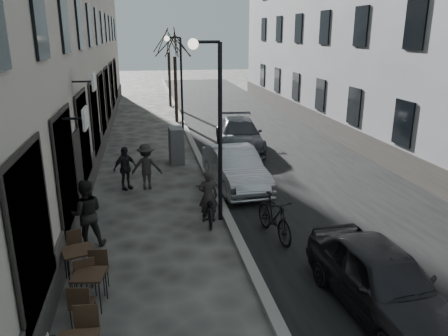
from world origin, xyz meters
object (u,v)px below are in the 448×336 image
object	(u,v)px
tree_near	(174,43)
car_mid	(235,168)
utility_cabinet	(176,145)
sign_board	(36,328)
moped	(274,217)
streetlamp_near	(214,112)
car_near	(382,280)
bistro_set_b	(90,287)
bistro_set_c	(79,262)
pedestrian_mid	(146,167)
bicycle	(208,206)
streetlamp_far	(178,74)
tree_far	(168,41)
pedestrian_far	(125,168)
pedestrian_near	(86,213)
car_far	(239,135)

from	to	relation	value
tree_near	car_mid	xyz separation A→B (m)	(1.10, -12.29, -3.97)
utility_cabinet	car_mid	size ratio (longest dim) A/B	0.35
sign_board	moped	distance (m)	6.27
streetlamp_near	car_near	size ratio (longest dim) A/B	1.27
bistro_set_b	moped	distance (m)	5.03
bistro_set_b	car_near	bearing A→B (deg)	-2.82
bistro_set_c	pedestrian_mid	size ratio (longest dim) A/B	0.98
bistro_set_c	bicycle	world-z (taller)	bicycle
streetlamp_far	tree_near	xyz separation A→B (m)	(0.07, 3.00, 1.50)
bicycle	pedestrian_mid	world-z (taller)	pedestrian_mid
bistro_set_b	streetlamp_near	bearing A→B (deg)	59.24
bicycle	car_mid	distance (m)	3.08
car_near	tree_far	bearing A→B (deg)	91.19
sign_board	bicycle	bearing A→B (deg)	50.65
streetlamp_far	sign_board	distance (m)	17.53
bicycle	moped	xyz separation A→B (m)	(1.56, -1.36, 0.12)
sign_board	tree_far	bearing A→B (deg)	79.05
streetlamp_far	pedestrian_far	xyz separation A→B (m)	(-2.62, -8.86, -2.40)
utility_cabinet	pedestrian_far	size ratio (longest dim) A/B	0.98
moped	pedestrian_near	bearing A→B (deg)	165.85
tree_near	tree_far	distance (m)	6.00
utility_cabinet	pedestrian_far	xyz separation A→B (m)	(-1.99, -2.93, 0.02)
tree_near	moped	world-z (taller)	tree_near
streetlamp_near	car_far	size ratio (longest dim) A/B	1.04
tree_near	sign_board	xyz separation A→B (m)	(-3.92, -19.88, -4.21)
bistro_set_b	utility_cabinet	size ratio (longest dim) A/B	1.02
tree_far	car_far	xyz separation A→B (m)	(2.34, -13.24, -3.95)
pedestrian_near	car_near	world-z (taller)	pedestrian_near
bistro_set_b	bistro_set_c	xyz separation A→B (m)	(-0.33, 1.00, 0.01)
streetlamp_far	pedestrian_near	xyz separation A→B (m)	(-3.43, -12.99, -2.28)
bicycle	moped	size ratio (longest dim) A/B	0.91
car_mid	pedestrian_far	bearing A→B (deg)	168.76
tree_near	pedestrian_far	distance (m)	12.77
streetlamp_near	moped	xyz separation A→B (m)	(1.37, -1.40, -2.57)
bicycle	tree_far	bearing A→B (deg)	-87.10
bicycle	streetlamp_far	bearing A→B (deg)	-87.30
streetlamp_near	tree_near	xyz separation A→B (m)	(0.07, 15.00, 1.50)
streetlamp_near	utility_cabinet	distance (m)	6.56
bistro_set_b	car_mid	world-z (taller)	car_mid
bicycle	pedestrian_near	xyz separation A→B (m)	(-3.24, -0.95, 0.41)
streetlamp_near	car_mid	xyz separation A→B (m)	(1.17, 2.71, -2.46)
bistro_set_b	car_far	distance (m)	12.75
sign_board	car_far	size ratio (longest dim) A/B	0.23
tree_far	bistro_set_b	size ratio (longest dim) A/B	3.74
tree_far	bistro_set_c	world-z (taller)	tree_far
pedestrian_far	car_far	size ratio (longest dim) A/B	0.31
streetlamp_far	car_mid	xyz separation A→B (m)	(1.17, -9.29, -2.46)
tree_far	bicycle	size ratio (longest dim) A/B	3.20
pedestrian_far	car_far	world-z (taller)	pedestrian_far
pedestrian_mid	pedestrian_near	bearing A→B (deg)	72.40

